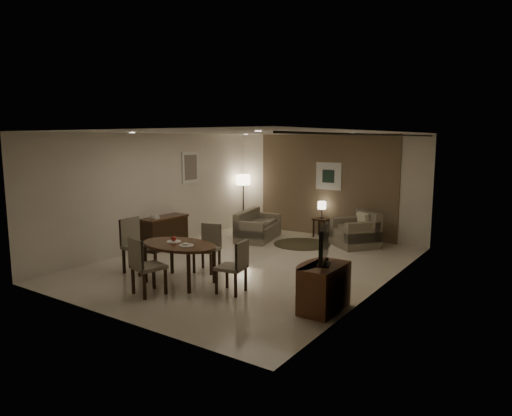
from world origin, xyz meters
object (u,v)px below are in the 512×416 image
Objects in this scene: tv_cabinet at (324,288)px; chair_left at (139,246)px; chair_right at (231,267)px; floor_lamp at (243,201)px; chair_near at (149,266)px; armchair at (355,229)px; side_table at (321,228)px; sofa at (258,225)px; chair_far at (207,249)px; console_desk at (165,232)px; dining_table at (180,263)px.

chair_left is at bearing -176.97° from tv_cabinet.
chair_right is 0.58× the size of floor_lamp.
armchair is at bearing -92.65° from chair_near.
floor_lamp reaches higher than chair_left.
chair_right is (-1.64, -0.16, 0.10)m from tv_cabinet.
chair_left is 2.12× the size of side_table.
sofa is at bearing -65.34° from chair_near.
sofa is at bearing -6.39° from chair_left.
chair_far is at bearing -56.69° from chair_left.
chair_far is 1.01× the size of chair_right.
chair_far is (-2.79, 0.56, 0.11)m from tv_cabinet.
chair_far is 4.21m from side_table.
chair_right reaches higher than sofa.
tv_cabinet is at bearing -146.37° from chair_near.
chair_near is 0.62× the size of sofa.
console_desk is 3.65m from chair_right.
side_table is (0.37, 4.99, -0.11)m from dining_table.
chair_right reaches higher than dining_table.
chair_right is at bearing -56.27° from floor_lamp.
side_table is (0.42, 4.19, -0.21)m from chair_far.
console_desk is 0.78× the size of dining_table.
armchair is (1.59, 3.62, -0.04)m from chair_far.
chair_left reaches higher than dining_table.
chair_left is 0.67× the size of floor_lamp.
tv_cabinet is 0.99× the size of chair_right.
chair_near is 1.97× the size of side_table.
floor_lamp is at bearing -154.90° from chair_right.
chair_right is 4.21m from sofa.
chair_left is (-1.05, -0.77, 0.06)m from chair_far.
console_desk is 1.33× the size of tv_cabinet.
chair_far is at bearing 93.52° from dining_table.
chair_left reaches higher than console_desk.
console_desk is at bearing 140.99° from dining_table.
tv_cabinet is 3.85m from chair_left.
armchair reaches higher than tv_cabinet.
sofa reaches higher than side_table.
sofa is (-0.81, 3.01, -0.09)m from chair_far.
side_table is at bearing 2.38° from floor_lamp.
chair_far is at bearing -73.95° from chair_near.
tv_cabinet is 0.93× the size of chair_near.
tv_cabinet is at bearing -43.77° from floor_lamp.
floor_lamp is at bearing 34.97° from sofa.
chair_far is 4.59m from floor_lamp.
floor_lamp reaches higher than dining_table.
tv_cabinet is at bearing -89.75° from chair_left.
side_table is at bearing -79.74° from chair_near.
armchair is at bearing -7.28° from floor_lamp.
armchair is at bearing -33.79° from chair_left.
console_desk is at bearing -35.17° from chair_near.
floor_lamp reaches higher than sofa.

